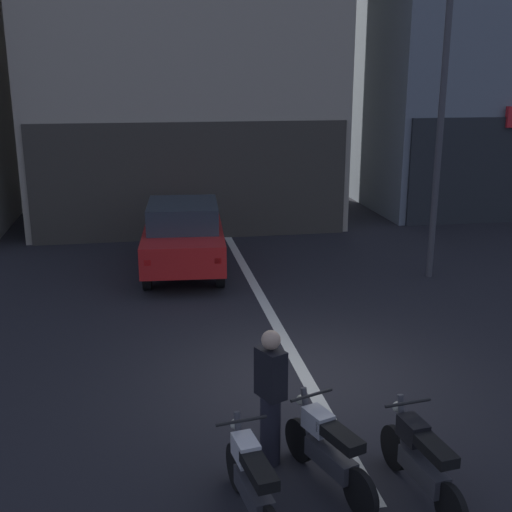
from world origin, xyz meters
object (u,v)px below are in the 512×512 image
Objects in this scene: street_lamp at (442,103)px; motorcycle_silver_row_left_mid at (327,449)px; person_by_motorcycles at (271,397)px; car_red_crossing_near at (184,234)px; motorcycle_black_row_centre at (421,459)px; motorcycle_white_row_leftmost at (252,481)px.

motorcycle_silver_row_left_mid is (-4.45, -7.03, -3.38)m from street_lamp.
street_lamp is at bearing 52.51° from person_by_motorcycles.
car_red_crossing_near is at bearing 96.72° from motorcycle_silver_row_left_mid.
motorcycle_silver_row_left_mid is 0.96× the size of motorcycle_black_row_centre.
motorcycle_black_row_centre is (-3.52, -7.40, -3.38)m from street_lamp.
motorcycle_white_row_leftmost is 0.99× the size of person_by_motorcycles.
car_red_crossing_near is 8.86m from motorcycle_white_row_leftmost.
person_by_motorcycles is (0.46, -7.89, -0.03)m from car_red_crossing_near.
car_red_crossing_near is at bearing 90.49° from motorcycle_white_row_leftmost.
motorcycle_black_row_centre is at bearing -115.45° from street_lamp.
person_by_motorcycles is at bearing -86.67° from car_red_crossing_near.
motorcycle_silver_row_left_mid is 0.96× the size of person_by_motorcycles.
motorcycle_black_row_centre is at bearing -31.99° from person_by_motorcycles.
motorcycle_silver_row_left_mid is 1.00m from motorcycle_black_row_centre.
car_red_crossing_near is at bearing 165.54° from street_lamp.
car_red_crossing_near is 9.02m from motorcycle_black_row_centre.
car_red_crossing_near is 2.64× the size of motorcycle_silver_row_left_mid.
person_by_motorcycles is at bearing 68.18° from motorcycle_white_row_leftmost.
person_by_motorcycles reaches higher than motorcycle_white_row_leftmost.
person_by_motorcycles reaches higher than car_red_crossing_near.
motorcycle_black_row_centre is (1.84, 0.05, 0.00)m from motorcycle_white_row_leftmost.
motorcycle_silver_row_left_mid is (0.99, -8.43, -0.43)m from car_red_crossing_near.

